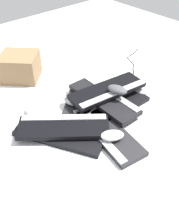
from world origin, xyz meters
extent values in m
plane|color=white|center=(0.00, 0.00, 0.00)|extent=(3.20, 3.20, 0.00)
cube|color=#232326|center=(0.13, -0.01, 0.01)|extent=(0.40, 0.43, 0.02)
cube|color=silver|center=(0.09, -0.05, 0.03)|extent=(0.30, 0.34, 0.01)
cube|color=black|center=(0.05, 0.17, 0.01)|extent=(0.46, 0.35, 0.02)
cube|color=silver|center=(0.08, 0.12, 0.03)|extent=(0.38, 0.24, 0.01)
cube|color=#232326|center=(-0.08, -0.02, 0.01)|extent=(0.46, 0.22, 0.02)
cube|color=#B2B5BA|center=(-0.08, 0.03, 0.03)|extent=(0.42, 0.11, 0.01)
cube|color=black|center=(0.02, -0.17, 0.01)|extent=(0.17, 0.45, 0.02)
cube|color=silver|center=(0.08, -0.18, 0.03)|extent=(0.06, 0.42, 0.01)
cube|color=black|center=(0.09, -0.16, 0.04)|extent=(0.44, 0.16, 0.02)
cube|color=#B2B5BA|center=(0.09, -0.22, 0.06)|extent=(0.42, 0.05, 0.01)
cube|color=black|center=(0.05, 0.14, 0.04)|extent=(0.40, 0.43, 0.02)
cube|color=silver|center=(0.10, 0.10, 0.06)|extent=(0.30, 0.34, 0.01)
cube|color=black|center=(0.10, -0.21, 0.07)|extent=(0.21, 0.46, 0.02)
cube|color=silver|center=(0.05, -0.20, 0.09)|extent=(0.10, 0.42, 0.01)
ellipsoid|color=#4C4C51|center=(0.04, -0.21, 0.11)|extent=(0.12, 0.10, 0.04)
ellipsoid|color=silver|center=(0.03, -0.40, 0.02)|extent=(0.12, 0.08, 0.04)
ellipsoid|color=black|center=(0.09, -0.38, 0.02)|extent=(0.11, 0.13, 0.04)
ellipsoid|color=#B7B7BC|center=(0.29, 0.18, 0.02)|extent=(0.13, 0.10, 0.04)
ellipsoid|color=silver|center=(-0.15, 0.01, 0.05)|extent=(0.12, 0.13, 0.04)
ellipsoid|color=#B7B7BC|center=(0.19, -0.02, 0.05)|extent=(0.12, 0.08, 0.04)
cylinder|color=black|center=(0.22, -0.24, 0.00)|extent=(0.10, 0.06, 0.01)
cylinder|color=black|center=(0.15, -0.31, 0.00)|extent=(0.04, 0.09, 0.01)
cylinder|color=black|center=(0.13, -0.38, 0.00)|extent=(0.02, 0.07, 0.01)
cylinder|color=black|center=(0.15, -0.45, 0.00)|extent=(0.06, 0.07, 0.01)
cylinder|color=black|center=(0.19, -0.52, 0.00)|extent=(0.02, 0.07, 0.01)
cylinder|color=black|center=(0.22, -0.57, 0.00)|extent=(0.04, 0.04, 0.01)
cylinder|color=black|center=(0.26, -0.61, 0.00)|extent=(0.05, 0.06, 0.01)
cylinder|color=black|center=(0.32, -0.66, 0.00)|extent=(0.10, 0.05, 0.01)
cylinder|color=black|center=(0.38, -0.73, 0.00)|extent=(0.02, 0.10, 0.01)
cylinder|color=black|center=(0.40, -0.82, 0.00)|extent=(0.03, 0.07, 0.01)
sphere|color=black|center=(0.27, -0.21, 0.00)|extent=(0.01, 0.01, 0.01)
sphere|color=black|center=(0.17, -0.26, 0.00)|extent=(0.01, 0.01, 0.01)
sphere|color=black|center=(0.14, -0.35, 0.00)|extent=(0.01, 0.01, 0.01)
sphere|color=black|center=(0.12, -0.42, 0.00)|extent=(0.01, 0.01, 0.01)
sphere|color=black|center=(0.18, -0.48, 0.00)|extent=(0.01, 0.01, 0.01)
sphere|color=black|center=(0.20, -0.55, 0.00)|extent=(0.01, 0.01, 0.01)
sphere|color=black|center=(0.24, -0.59, 0.00)|extent=(0.01, 0.01, 0.01)
sphere|color=black|center=(0.28, -0.64, 0.00)|extent=(0.01, 0.01, 0.01)
sphere|color=black|center=(0.37, -0.68, 0.00)|extent=(0.01, 0.01, 0.01)
sphere|color=black|center=(0.39, -0.78, 0.00)|extent=(0.01, 0.01, 0.01)
sphere|color=black|center=(0.41, -0.85, 0.00)|extent=(0.01, 0.01, 0.01)
cube|color=olive|center=(0.65, 0.03, 0.08)|extent=(0.30, 0.30, 0.16)
camera|label=1|loc=(-0.69, 0.62, 0.88)|focal=40.00mm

